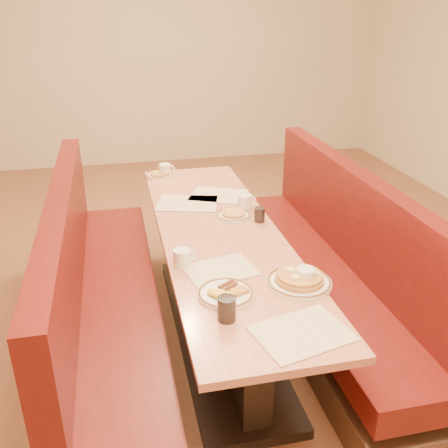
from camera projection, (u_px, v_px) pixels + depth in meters
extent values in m
plane|color=#9E6647|center=(220.00, 335.00, 3.28)|extent=(8.00, 8.00, 0.00)
cube|color=beige|center=(152.00, 54.00, 6.27)|extent=(6.00, 0.04, 2.80)
cube|color=black|center=(220.00, 331.00, 3.27)|extent=(0.55, 1.88, 0.06)
cube|color=black|center=(220.00, 289.00, 3.13)|extent=(0.15, 1.75, 0.71)
cube|color=tan|center=(220.00, 235.00, 2.98)|extent=(0.70, 2.50, 0.04)
cube|color=#4C3326|center=(115.00, 336.00, 3.10)|extent=(0.55, 2.50, 0.20)
cube|color=maroon|center=(110.00, 300.00, 2.99)|extent=(0.55, 2.50, 0.16)
cube|color=maroon|center=(65.00, 247.00, 2.79)|extent=(0.12, 2.50, 0.60)
cube|color=#4C3326|center=(318.00, 309.00, 3.37)|extent=(0.55, 2.50, 0.20)
cube|color=maroon|center=(321.00, 275.00, 3.26)|extent=(0.55, 2.50, 0.16)
cube|color=maroon|center=(357.00, 219.00, 3.15)|extent=(0.12, 2.50, 0.60)
cube|color=#EFE8BB|center=(220.00, 270.00, 2.55)|extent=(0.39, 0.32, 0.00)
cube|color=#EFE8BB|center=(302.00, 333.00, 2.06)|extent=(0.44, 0.37, 0.00)
cube|color=#EFE8BB|center=(187.00, 203.00, 3.39)|extent=(0.46, 0.39, 0.00)
cube|color=#EFE8BB|center=(219.00, 195.00, 3.52)|extent=(0.47, 0.42, 0.00)
cylinder|color=white|center=(299.00, 283.00, 2.42)|extent=(0.32, 0.32, 0.02)
torus|color=brown|center=(299.00, 281.00, 2.41)|extent=(0.31, 0.31, 0.01)
cylinder|color=#C88B47|center=(299.00, 279.00, 2.41)|extent=(0.24, 0.24, 0.02)
cylinder|color=#C88B47|center=(300.00, 276.00, 2.40)|extent=(0.22, 0.22, 0.02)
cylinder|color=beige|center=(304.00, 269.00, 2.43)|extent=(0.04, 0.04, 0.01)
cylinder|color=beige|center=(290.00, 270.00, 2.42)|extent=(0.04, 0.04, 0.01)
cylinder|color=beige|center=(295.00, 277.00, 2.36)|extent=(0.04, 0.04, 0.01)
cylinder|color=beige|center=(310.00, 276.00, 2.37)|extent=(0.04, 0.04, 0.01)
cylinder|color=white|center=(226.00, 294.00, 2.33)|extent=(0.26, 0.26, 0.02)
torus|color=brown|center=(226.00, 292.00, 2.33)|extent=(0.26, 0.26, 0.01)
ellipsoid|color=#FFF241|center=(220.00, 294.00, 2.28)|extent=(0.07, 0.07, 0.04)
ellipsoid|color=#FFF241|center=(229.00, 296.00, 2.27)|extent=(0.06, 0.06, 0.03)
ellipsoid|color=#FFF241|center=(212.00, 292.00, 2.30)|extent=(0.05, 0.05, 0.03)
cylinder|color=brown|center=(229.00, 287.00, 2.35)|extent=(0.09, 0.07, 0.02)
cylinder|color=brown|center=(226.00, 284.00, 2.37)|extent=(0.09, 0.07, 0.02)
cube|color=#B9873A|center=(239.00, 291.00, 2.32)|extent=(0.10, 0.08, 0.02)
cylinder|color=white|center=(233.00, 216.00, 3.17)|extent=(0.22, 0.22, 0.02)
torus|color=brown|center=(233.00, 215.00, 3.17)|extent=(0.21, 0.21, 0.01)
cylinder|color=#E99852|center=(233.00, 213.00, 3.17)|extent=(0.15, 0.15, 0.02)
ellipsoid|color=#FFF241|center=(229.00, 212.00, 3.18)|extent=(0.05, 0.05, 0.02)
cylinder|color=white|center=(160.00, 176.00, 3.90)|extent=(0.22, 0.22, 0.02)
torus|color=brown|center=(160.00, 175.00, 3.90)|extent=(0.21, 0.21, 0.01)
cylinder|color=#E99852|center=(160.00, 174.00, 3.89)|extent=(0.15, 0.15, 0.02)
ellipsoid|color=#FFF241|center=(156.00, 172.00, 3.90)|extent=(0.05, 0.05, 0.02)
cylinder|color=white|center=(305.00, 277.00, 2.39)|extent=(0.09, 0.09, 0.09)
torus|color=white|center=(315.00, 277.00, 2.39)|extent=(0.07, 0.03, 0.07)
cylinder|color=black|center=(306.00, 270.00, 2.38)|extent=(0.07, 0.07, 0.01)
cylinder|color=white|center=(182.00, 258.00, 2.57)|extent=(0.09, 0.09, 0.10)
torus|color=white|center=(190.00, 256.00, 2.59)|extent=(0.07, 0.04, 0.07)
cylinder|color=black|center=(182.00, 251.00, 2.55)|extent=(0.08, 0.08, 0.01)
cylinder|color=white|center=(245.00, 202.00, 3.27)|extent=(0.09, 0.09, 0.10)
torus|color=white|center=(251.00, 201.00, 3.29)|extent=(0.07, 0.03, 0.07)
cylinder|color=black|center=(245.00, 196.00, 3.25)|extent=(0.08, 0.08, 0.01)
cylinder|color=white|center=(165.00, 170.00, 3.89)|extent=(0.09, 0.09, 0.10)
torus|color=white|center=(171.00, 169.00, 3.91)|extent=(0.07, 0.03, 0.07)
cylinder|color=black|center=(165.00, 165.00, 3.87)|extent=(0.08, 0.08, 0.01)
cylinder|color=black|center=(227.00, 309.00, 2.13)|extent=(0.08, 0.08, 0.11)
cylinder|color=silver|center=(227.00, 309.00, 2.13)|extent=(0.08, 0.08, 0.11)
cylinder|color=black|center=(260.00, 215.00, 3.10)|extent=(0.06, 0.06, 0.09)
cylinder|color=silver|center=(260.00, 215.00, 3.10)|extent=(0.07, 0.07, 0.09)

